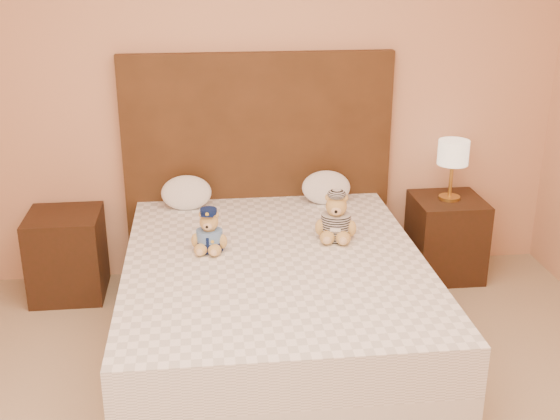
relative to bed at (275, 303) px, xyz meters
The scene contains 10 objects.
room_walls 1.70m from the bed, 90.00° to the right, with size 4.04×4.52×2.72m.
bed is the anchor object (origin of this frame).
headboard 1.12m from the bed, 90.00° to the left, with size 1.75×0.08×1.50m, color #4B2D16.
nightstand_left 1.48m from the bed, 147.38° to the left, with size 0.45×0.45×0.55m, color #321A10.
nightstand_right 1.48m from the bed, 32.62° to the left, with size 0.45×0.45×0.55m, color #321A10.
lamp 1.59m from the bed, 32.62° to the left, with size 0.20×0.20×0.40m.
teddy_police 0.54m from the bed, 157.98° to the left, with size 0.21×0.20×0.24m, color #B08644, non-canonical shape.
teddy_prisoner 0.60m from the bed, 30.84° to the left, with size 0.25×0.24×0.28m, color #B08644, non-canonical shape.
pillow_left 1.03m from the bed, 119.83° to the left, with size 0.32×0.21×0.22m, color white.
pillow_right 1.01m from the bed, 62.87° to the left, with size 0.32×0.21×0.22m, color white.
Camera 1 is at (-0.37, -2.21, 2.12)m, focal length 45.00 mm.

